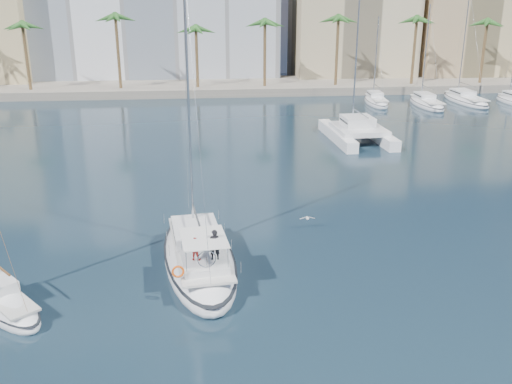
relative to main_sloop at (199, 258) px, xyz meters
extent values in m
plane|color=black|center=(4.85, 0.55, -0.54)|extent=(160.00, 160.00, 0.00)
cube|color=gray|center=(4.85, 61.55, 0.06)|extent=(120.00, 14.00, 1.20)
cube|color=#C1B08B|center=(26.85, 70.55, 9.46)|extent=(20.00, 14.00, 20.00)
cube|color=tan|center=(46.85, 68.55, 8.46)|extent=(18.00, 12.00, 18.00)
cylinder|color=brown|center=(4.85, 57.55, 4.71)|extent=(0.44, 0.44, 10.50)
sphere|color=#295C21|center=(4.85, 57.55, 9.96)|extent=(3.60, 3.60, 3.60)
cylinder|color=brown|center=(38.85, 57.55, 4.71)|extent=(0.44, 0.44, 10.50)
sphere|color=#295C21|center=(38.85, 57.55, 9.96)|extent=(3.60, 3.60, 3.60)
ellipsoid|color=white|center=(0.00, 0.00, -0.17)|extent=(5.19, 12.43, 2.51)
ellipsoid|color=black|center=(0.00, 0.00, 0.18)|extent=(5.24, 12.55, 0.18)
cube|color=silver|center=(0.03, -0.23, 0.78)|extent=(3.75, 9.31, 0.12)
cube|color=silver|center=(-0.13, 1.16, 1.14)|extent=(3.02, 4.22, 0.60)
cube|color=black|center=(-0.13, 1.16, 1.16)|extent=(2.99, 3.76, 0.14)
cylinder|color=#B7BABF|center=(-0.29, 2.54, 8.75)|extent=(0.15, 0.15, 15.83)
cylinder|color=#B7BABF|center=(-0.01, 0.12, 2.34)|extent=(0.66, 4.86, 0.11)
cube|color=silver|center=(0.29, -2.53, 1.02)|extent=(2.62, 3.26, 0.36)
cube|color=white|center=(0.30, -2.65, 2.39)|extent=(2.62, 3.26, 0.04)
torus|color=silver|center=(0.42, -3.69, 1.69)|extent=(0.96, 0.16, 0.96)
torus|color=#DD4B0B|center=(-0.99, -4.32, 1.39)|extent=(0.65, 0.27, 0.64)
imported|color=black|center=(0.85, -2.72, 2.02)|extent=(0.65, 0.47, 1.65)
imported|color=maroon|center=(-0.16, -2.66, 1.81)|extent=(0.69, 0.59, 1.24)
ellipsoid|color=white|center=(-9.54, -3.79, -0.32)|extent=(5.70, 6.32, 1.53)
ellipsoid|color=black|center=(-9.54, -3.79, -0.10)|extent=(5.76, 6.38, 0.18)
cube|color=silver|center=(-9.46, -3.88, 0.26)|extent=(4.22, 4.69, 0.12)
cube|color=white|center=(14.62, 27.88, 0.01)|extent=(1.73, 11.02, 1.10)
cube|color=white|center=(18.90, 28.09, 0.01)|extent=(1.73, 11.02, 1.10)
cube|color=silver|center=(16.79, 27.44, 0.76)|extent=(5.17, 6.27, 0.50)
cube|color=silver|center=(16.76, 27.99, 1.46)|extent=(3.17, 3.44, 1.00)
cube|color=black|center=(16.76, 27.99, 1.51)|extent=(3.17, 3.00, 0.18)
cylinder|color=#B7BABF|center=(16.68, 29.63, 8.28)|extent=(0.18, 0.18, 14.64)
ellipsoid|color=silver|center=(7.12, 4.65, 0.26)|extent=(0.21, 0.40, 0.19)
sphere|color=silver|center=(7.12, 4.84, 0.28)|extent=(0.10, 0.10, 0.10)
cube|color=gray|center=(6.83, 4.65, 0.29)|extent=(0.46, 0.17, 0.11)
cube|color=gray|center=(7.40, 4.65, 0.29)|extent=(0.46, 0.17, 0.11)
camera|label=1|loc=(0.32, -29.47, 14.28)|focal=40.00mm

